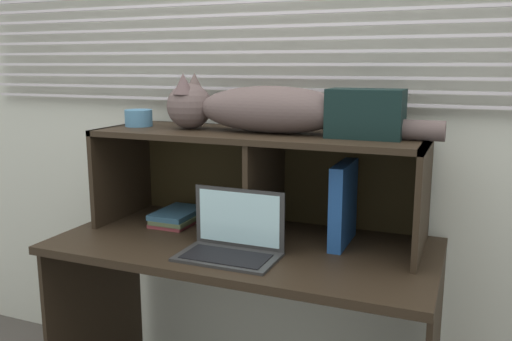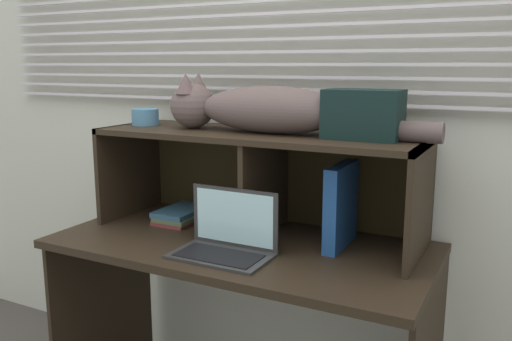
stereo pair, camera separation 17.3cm
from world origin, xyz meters
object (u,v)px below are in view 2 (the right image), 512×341
at_px(book_stack, 182,215).
at_px(small_basket, 145,117).
at_px(binder_upright, 341,206).
at_px(storage_box, 363,114).
at_px(laptop, 226,240).
at_px(cat, 258,109).

height_order(book_stack, small_basket, small_basket).
bearing_deg(binder_upright, small_basket, 180.00).
xyz_separation_m(book_stack, storage_box, (0.76, 0.00, 0.45)).
xyz_separation_m(laptop, small_basket, (-0.54, 0.26, 0.38)).
bearing_deg(binder_upright, book_stack, -179.98).
bearing_deg(cat, laptop, -87.89).
bearing_deg(laptop, binder_upright, 38.96).
bearing_deg(small_basket, storage_box, 0.00).
relative_size(cat, storage_box, 4.05).
relative_size(binder_upright, small_basket, 2.69).
bearing_deg(cat, small_basket, 180.00).
relative_size(cat, binder_upright, 3.48).
relative_size(cat, book_stack, 4.44).
xyz_separation_m(cat, storage_box, (0.40, 0.00, -0.00)).
relative_size(cat, small_basket, 9.35).
distance_m(cat, storage_box, 0.40).
xyz_separation_m(cat, binder_upright, (0.33, 0.00, -0.33)).
xyz_separation_m(binder_upright, book_stack, (-0.69, -0.00, -0.12)).
bearing_deg(laptop, book_stack, 144.61).
relative_size(laptop, small_basket, 3.03).
height_order(small_basket, storage_box, storage_box).
bearing_deg(small_basket, cat, 0.00).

